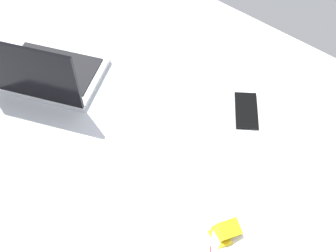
{
  "coord_description": "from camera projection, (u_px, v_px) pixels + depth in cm",
  "views": [
    {
      "loc": [
        -75.22,
        46.92,
        119.91
      ],
      "look_at": [
        -30.03,
        -7.63,
        24.0
      ],
      "focal_mm": 44.92,
      "sensor_mm": 36.0,
      "label": 1
    }
  ],
  "objects": [
    {
      "name": "bed_mattress",
      "position": [
        84.0,
        121.0,
        1.39
      ],
      "size": [
        180.0,
        140.0,
        18.0
      ],
      "primitive_type": "cube",
      "color": "#B7BCC6",
      "rests_on": "ground"
    },
    {
      "name": "cell_phone",
      "position": [
        246.0,
        110.0,
        1.3
      ],
      "size": [
        13.71,
        15.33,
        0.8
      ],
      "primitive_type": "cube",
      "rotation": [
        0.0,
        0.0,
        0.63
      ],
      "color": "black",
      "rests_on": "bed_mattress"
    },
    {
      "name": "laptop",
      "position": [
        45.0,
        73.0,
        1.34
      ],
      "size": [
        39.38,
        34.11,
        23.0
      ],
      "rotation": [
        0.0,
        0.0,
        0.4
      ],
      "color": "#B7BABC",
      "rests_on": "bed_mattress"
    },
    {
      "name": "snack_cup",
      "position": [
        228.0,
        246.0,
        0.98
      ],
      "size": [
        10.28,
        9.39,
        14.34
      ],
      "color": "silver",
      "rests_on": "bed_mattress"
    }
  ]
}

